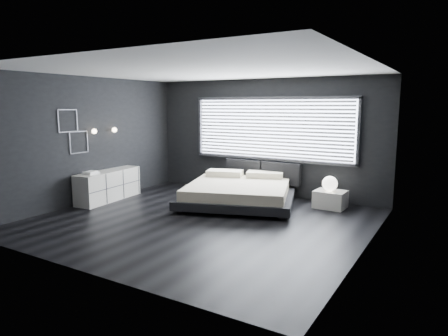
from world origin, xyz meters
The scene contains 12 objects.
room centered at (0.00, 0.00, 1.40)m, with size 6.04×6.00×2.80m.
window centered at (0.20, 2.70, 1.61)m, with size 4.14×0.09×1.52m.
headboard centered at (0.01, 2.64, 0.57)m, with size 1.96×0.16×0.52m.
sconce_near centered at (-2.88, 0.05, 1.60)m, with size 0.18×0.11×0.11m.
sconce_far centered at (-2.88, 0.65, 1.60)m, with size 0.18×0.11×0.11m.
wall_art_upper centered at (-2.98, -0.55, 1.85)m, with size 0.01×0.48×0.48m.
wall_art_lower centered at (-2.98, -0.30, 1.38)m, with size 0.01×0.48×0.48m.
bed centered at (-0.01, 1.49, 0.29)m, with size 2.98×2.91×0.62m.
nightstand centered at (1.83, 2.23, 0.18)m, with size 0.63×0.53×0.37m, color white.
orb_lamp centered at (1.81, 2.20, 0.53)m, with size 0.32×0.32×0.32m, color white.
dresser centered at (-2.78, 0.29, 0.34)m, with size 0.65×1.76×0.69m.
book_stack centered at (-2.75, -0.22, 0.72)m, with size 0.27×0.34×0.06m.
Camera 1 is at (4.15, -6.07, 2.18)m, focal length 32.00 mm.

